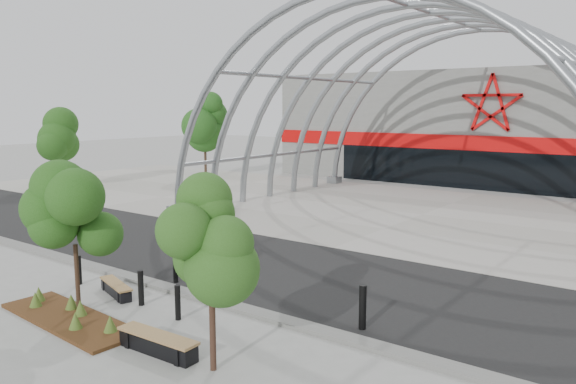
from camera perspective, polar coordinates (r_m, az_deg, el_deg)
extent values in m
plane|color=gray|center=(16.82, -8.32, -10.46)|extent=(140.00, 140.00, 0.00)
cube|color=black|center=(19.32, -0.90, -7.80)|extent=(140.00, 7.00, 0.02)
cube|color=#A5A196|center=(29.48, 13.50, -2.26)|extent=(60.00, 17.00, 0.04)
cube|color=slate|center=(16.63, -8.94, -10.48)|extent=(60.00, 0.50, 0.12)
cube|color=slate|center=(46.10, 22.63, 6.16)|extent=(34.00, 15.00, 8.00)
cube|color=black|center=(39.12, 19.71, 2.02)|extent=(22.00, 0.25, 2.60)
cube|color=red|center=(38.97, 19.84, 4.65)|extent=(34.00, 0.30, 1.00)
torus|color=gray|center=(22.92, 6.01, -5.22)|extent=(20.36, 0.36, 20.36)
torus|color=gray|center=(25.05, 8.95, -4.09)|extent=(20.36, 0.36, 20.36)
torus|color=gray|center=(27.24, 11.41, -3.12)|extent=(20.36, 0.36, 20.36)
torus|color=gray|center=(29.48, 13.50, -2.30)|extent=(20.36, 0.36, 20.36)
torus|color=gray|center=(31.76, 15.29, -1.59)|extent=(20.36, 0.36, 20.36)
torus|color=gray|center=(34.07, 16.83, -0.97)|extent=(20.36, 0.36, 20.36)
torus|color=gray|center=(36.41, 18.18, -0.43)|extent=(20.36, 0.36, 20.36)
cylinder|color=gray|center=(29.32, 14.22, 17.27)|extent=(0.20, 15.00, 0.20)
cylinder|color=gray|center=(32.43, 2.18, 11.46)|extent=(0.20, 15.00, 0.20)
cylinder|color=gray|center=(34.05, -1.46, 3.78)|extent=(0.20, 15.00, 0.20)
cube|color=gray|center=(29.14, -11.13, -1.85)|extent=(0.80, 0.80, 0.50)
cube|color=gray|center=(40.61, 4.73, 1.23)|extent=(0.80, 0.80, 0.50)
cube|color=#3F250E|center=(15.93, -21.33, -11.92)|extent=(4.80, 1.75, 0.09)
cone|color=#516E27|center=(17.01, -24.28, -9.89)|extent=(0.33, 0.33, 0.41)
cone|color=#516E27|center=(15.89, -20.34, -10.96)|extent=(0.33, 0.33, 0.41)
cone|color=#516E27|center=(15.05, -20.80, -12.10)|extent=(0.33, 0.33, 0.41)
cone|color=#516E27|center=(16.46, -21.16, -10.32)|extent=(0.33, 0.33, 0.41)
cone|color=#516E27|center=(14.59, -17.61, -12.59)|extent=(0.33, 0.33, 0.41)
cone|color=#516E27|center=(17.43, -23.98, -9.43)|extent=(0.33, 0.33, 0.41)
cylinder|color=black|center=(16.11, -20.62, -8.28)|extent=(0.12, 0.12, 1.89)
ellipsoid|color=#1A440F|center=(15.71, -20.95, -2.27)|extent=(1.62, 1.62, 2.06)
cylinder|color=black|center=(12.09, -7.68, -13.19)|extent=(0.13, 0.13, 2.00)
ellipsoid|color=#294E18|center=(11.54, -7.86, -4.78)|extent=(1.65, 1.65, 2.18)
cube|color=black|center=(17.48, -17.07, -9.51)|extent=(1.76, 0.84, 0.30)
cube|color=black|center=(18.06, -17.75, -8.86)|extent=(0.21, 0.40, 0.35)
cube|color=black|center=(16.88, -16.36, -10.03)|extent=(0.21, 0.40, 0.35)
cube|color=olive|center=(17.42, -17.10, -8.88)|extent=(1.82, 0.91, 0.05)
cube|color=black|center=(13.35, -13.09, -14.98)|extent=(2.13, 0.49, 0.36)
cube|color=black|center=(13.89, -15.38, -13.96)|extent=(0.15, 0.47, 0.42)
cube|color=black|center=(12.81, -10.59, -15.80)|extent=(0.15, 0.47, 0.42)
cube|color=olive|center=(13.26, -13.13, -14.01)|extent=(2.19, 0.57, 0.06)
cylinder|color=black|center=(18.77, -20.46, -7.43)|extent=(0.15, 0.15, 0.92)
cylinder|color=black|center=(16.33, -14.72, -9.40)|extent=(0.16, 0.16, 1.00)
cylinder|color=black|center=(18.07, -11.36, -7.62)|extent=(0.15, 0.15, 0.94)
cylinder|color=black|center=(15.07, -11.14, -10.96)|extent=(0.15, 0.15, 0.93)
cylinder|color=black|center=(14.26, 7.59, -11.56)|extent=(0.18, 0.18, 1.15)
cylinder|color=black|center=(44.35, -8.40, 3.61)|extent=(0.20, 0.20, 3.30)
ellipsoid|color=#144613|center=(44.19, -8.48, 7.49)|extent=(3.00, 3.00, 3.60)
cylinder|color=black|center=(41.38, -22.24, 2.32)|extent=(0.20, 0.20, 2.75)
ellipsoid|color=#19430F|center=(41.20, -22.44, 5.78)|extent=(2.55, 2.55, 3.00)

